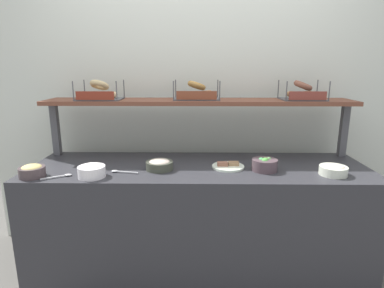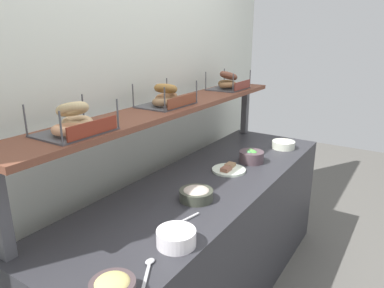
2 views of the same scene
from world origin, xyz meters
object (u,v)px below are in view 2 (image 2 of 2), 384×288
at_px(bowl_tuna_salad, 196,194).
at_px(bagel_basket_everything, 166,98).
at_px(bowl_veggie_mix, 251,156).
at_px(bowl_hummus, 113,288).
at_px(bowl_potato_salad, 284,144).
at_px(bowl_cream_cheese, 176,236).
at_px(bagel_basket_plain, 74,123).
at_px(serving_plate_white, 229,169).
at_px(serving_spoon_by_edge, 181,222).
at_px(bagel_basket_cinnamon_raisin, 229,83).
at_px(serving_spoon_near_plate, 148,268).

height_order(bowl_tuna_salad, bagel_basket_everything, bagel_basket_everything).
xyz_separation_m(bowl_veggie_mix, bowl_hummus, (-1.47, -0.15, -0.00)).
bearing_deg(bowl_potato_salad, bowl_tuna_salad, 175.26).
relative_size(bowl_cream_cheese, bagel_basket_plain, 0.53).
relative_size(bowl_tuna_salad, serving_plate_white, 0.83).
bearing_deg(serving_spoon_by_edge, bowl_potato_salad, -0.92).
distance_m(serving_plate_white, bagel_basket_plain, 1.08).
distance_m(bowl_cream_cheese, bagel_basket_cinnamon_raisin, 1.57).
xyz_separation_m(bowl_hummus, bagel_basket_plain, (0.30, 0.49, 0.44)).
bearing_deg(serving_spoon_near_plate, bowl_tuna_salad, 15.16).
distance_m(bowl_potato_salad, serving_plate_white, 0.67).
bearing_deg(serving_spoon_near_plate, serving_spoon_by_edge, 14.61).
relative_size(bowl_tuna_salad, bowl_cream_cheese, 1.07).
bearing_deg(bowl_tuna_salad, serving_spoon_near_plate, -164.84).
bearing_deg(serving_spoon_by_edge, serving_plate_white, 9.18).
xyz_separation_m(bowl_cream_cheese, serving_plate_white, (0.86, 0.20, -0.03)).
distance_m(bagel_basket_everything, bagel_basket_cinnamon_raisin, 0.78).
relative_size(bowl_tuna_salad, bowl_hummus, 1.15).
distance_m(serving_spoon_by_edge, bagel_basket_cinnamon_raisin, 1.42).
bearing_deg(bagel_basket_everything, bagel_basket_cinnamon_raisin, -1.37).
relative_size(serving_spoon_near_plate, bagel_basket_cinnamon_raisin, 0.53).
distance_m(bowl_cream_cheese, bagel_basket_plain, 0.66).
bearing_deg(bowl_potato_salad, serving_spoon_by_edge, 179.08).
relative_size(serving_spoon_by_edge, bagel_basket_cinnamon_raisin, 0.58).
xyz_separation_m(bowl_potato_salad, serving_plate_white, (-0.65, 0.14, -0.02)).
bearing_deg(bowl_veggie_mix, bagel_basket_cinnamon_raisin, 47.76).
distance_m(bowl_tuna_salad, bowl_hummus, 0.79).
distance_m(bowl_hummus, bagel_basket_cinnamon_raisin, 1.92).
xyz_separation_m(serving_spoon_near_plate, serving_spoon_by_edge, (0.35, 0.09, 0.00)).
relative_size(bagel_basket_plain, bagel_basket_everything, 0.94).
xyz_separation_m(bowl_tuna_salad, serving_spoon_by_edge, (-0.25, -0.07, -0.03)).
bearing_deg(bagel_basket_cinnamon_raisin, bowl_potato_salad, -78.60).
height_order(bowl_tuna_salad, bagel_basket_plain, bagel_basket_plain).
distance_m(bowl_potato_salad, bagel_basket_everything, 1.08).
xyz_separation_m(bowl_tuna_salad, bowl_hummus, (-0.77, -0.16, 0.00)).
bearing_deg(bowl_tuna_salad, bowl_cream_cheese, -158.93).
bearing_deg(bagel_basket_plain, bowl_hummus, -121.45).
distance_m(bowl_potato_salad, bowl_veggie_mix, 0.42).
bearing_deg(bowl_cream_cheese, bagel_basket_everything, 39.05).
bearing_deg(bowl_hummus, bagel_basket_plain, 58.55).
distance_m(bowl_potato_salad, bowl_hummus, 1.89).
distance_m(serving_plate_white, bagel_basket_everything, 0.61).
relative_size(bowl_tuna_salad, bowl_veggie_mix, 1.08).
bearing_deg(serving_spoon_near_plate, bagel_basket_cinnamon_raisin, 17.56).
distance_m(bowl_cream_cheese, serving_spoon_near_plate, 0.19).
bearing_deg(bowl_veggie_mix, serving_plate_white, 167.19).
xyz_separation_m(bowl_tuna_salad, bagel_basket_plain, (-0.47, 0.34, 0.44)).
xyz_separation_m(serving_plate_white, bagel_basket_everything, (-0.22, 0.33, 0.47)).
height_order(bowl_cream_cheese, serving_spoon_by_edge, bowl_cream_cheese).
distance_m(serving_spoon_near_plate, bagel_basket_plain, 0.69).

